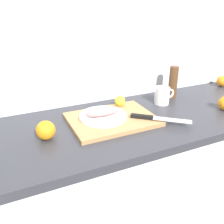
{
  "coord_description": "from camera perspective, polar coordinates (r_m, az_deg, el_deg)",
  "views": [
    {
      "loc": [
        -0.57,
        -0.98,
        1.45
      ],
      "look_at": [
        -0.11,
        0.02,
        0.95
      ],
      "focal_mm": 39.75,
      "sensor_mm": 36.0,
      "label": 1
    }
  ],
  "objects": [
    {
      "name": "lemon_0",
      "position": [
        1.35,
        1.83,
        2.59
      ],
      "size": [
        0.06,
        0.06,
        0.06
      ],
      "primitive_type": "sphere",
      "color": "yellow",
      "rests_on": "cutting_board"
    },
    {
      "name": "back_wall",
      "position": [
        1.44,
        -1.05,
        16.35
      ],
      "size": [
        3.2,
        0.05,
        2.5
      ],
      "primitive_type": "cube",
      "color": "silver",
      "rests_on": "ground_plane"
    },
    {
      "name": "cutting_board",
      "position": [
        1.23,
        0.0,
        -1.7
      ],
      "size": [
        0.42,
        0.31,
        0.02
      ],
      "primitive_type": "cube",
      "color": "tan",
      "rests_on": "kitchen_counter"
    },
    {
      "name": "fish_fillet",
      "position": [
        1.21,
        -2.1,
        0.14
      ],
      "size": [
        0.18,
        0.07,
        0.04
      ],
      "primitive_type": "ellipsoid",
      "color": "tan",
      "rests_on": "white_plate"
    },
    {
      "name": "pepper_mill",
      "position": [
        1.55,
        13.86,
        6.65
      ],
      "size": [
        0.05,
        0.05,
        0.19
      ],
      "primitive_type": "cylinder",
      "color": "brown",
      "rests_on": "kitchen_counter"
    },
    {
      "name": "white_plate",
      "position": [
        1.22,
        -2.08,
        -0.95
      ],
      "size": [
        0.23,
        0.23,
        0.01
      ],
      "primitive_type": "cylinder",
      "color": "white",
      "rests_on": "cutting_board"
    },
    {
      "name": "orange_0",
      "position": [
        1.1,
        -15.01,
        -4.09
      ],
      "size": [
        0.08,
        0.08,
        0.08
      ],
      "primitive_type": "sphere",
      "color": "orange",
      "rests_on": "kitchen_counter"
    },
    {
      "name": "chef_knife",
      "position": [
        1.21,
        9.38,
        -1.35
      ],
      "size": [
        0.24,
        0.21,
        0.02
      ],
      "rotation": [
        0.0,
        0.0,
        -0.69
      ],
      "color": "silver",
      "rests_on": "cutting_board"
    },
    {
      "name": "kitchen_counter",
      "position": [
        1.51,
        4.38,
        -17.17
      ],
      "size": [
        2.0,
        0.6,
        0.9
      ],
      "color": "white",
      "rests_on": "ground_plane"
    },
    {
      "name": "coffee_mug_0",
      "position": [
        1.45,
        11.52,
        3.73
      ],
      "size": [
        0.12,
        0.08,
        0.1
      ],
      "color": "white",
      "rests_on": "kitchen_counter"
    },
    {
      "name": "orange_1",
      "position": [
        1.9,
        23.98,
        6.51
      ],
      "size": [
        0.07,
        0.07,
        0.07
      ],
      "primitive_type": "sphere",
      "color": "orange",
      "rests_on": "kitchen_counter"
    }
  ]
}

